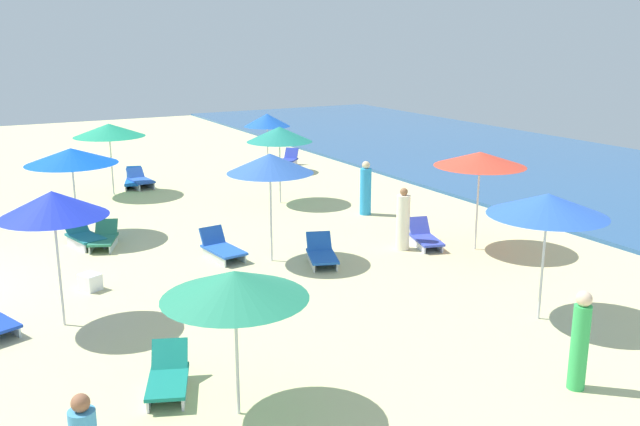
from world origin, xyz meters
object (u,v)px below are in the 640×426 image
umbrella_5 (548,205)px  beach_ball_1 (15,221)px  umbrella_1 (109,130)px  umbrella_7 (267,120)px  lounge_chair_1_1 (133,181)px  lounge_chair_2_0 (425,238)px  lounge_chair_6_0 (168,377)px  umbrella_4 (53,204)px  umbrella_0 (270,163)px  umbrella_6 (235,285)px  beachgoer_3 (580,341)px  lounge_chair_3_0 (104,238)px  umbrella_2 (480,159)px  lounge_chair_3_1 (84,236)px  cooler_box_2 (90,282)px  lounge_chair_1_0 (140,180)px  umbrella_3 (71,156)px  beachgoer_2 (366,190)px  lounge_chair_0_0 (322,254)px  lounge_chair_7_0 (287,160)px  umbrella_8 (279,134)px  beachgoer_1 (403,221)px  lounge_chair_0_1 (222,249)px

umbrella_5 → beach_ball_1: 15.28m
umbrella_1 → umbrella_7: size_ratio=1.06×
lounge_chair_1_1 → lounge_chair_2_0: lounge_chair_1_1 is taller
lounge_chair_6_0 → umbrella_4: bearing=127.3°
umbrella_0 → umbrella_6: bearing=-28.8°
lounge_chair_6_0 → beachgoer_3: beachgoer_3 is taller
lounge_chair_3_0 → beachgoer_3: 12.49m
beach_ball_1 → umbrella_2: bearing=51.3°
lounge_chair_3_1 → beach_ball_1: (-3.08, -1.42, -0.10)m
cooler_box_2 → lounge_chair_3_0: bearing=137.3°
lounge_chair_1_0 → umbrella_5: umbrella_5 is taller
umbrella_3 → umbrella_6: (10.80, 0.39, -0.25)m
umbrella_6 → beachgoer_3: 5.54m
umbrella_6 → beachgoer_2: bearing=138.7°
umbrella_5 → lounge_chair_6_0: size_ratio=1.76×
lounge_chair_3_1 → lounge_chair_1_1: bearing=51.9°
lounge_chair_0_0 → umbrella_2: size_ratio=0.58×
umbrella_3 → lounge_chair_7_0: bearing=124.6°
lounge_chair_1_0 → umbrella_3: bearing=-125.3°
umbrella_2 → umbrella_6: 9.81m
umbrella_8 → beachgoer_1: (6.24, 0.58, -1.55)m
beachgoer_2 → beach_ball_1: size_ratio=5.45×
lounge_chair_0_1 → lounge_chair_3_0: bearing=127.9°
umbrella_0 → beachgoer_1: size_ratio=1.65×
umbrella_5 → umbrella_6: umbrella_5 is taller
umbrella_1 → lounge_chair_1_0: (-0.71, 1.14, -2.01)m
lounge_chair_7_0 → umbrella_8: size_ratio=0.57×
lounge_chair_0_0 → umbrella_6: 7.37m
lounge_chair_1_1 → lounge_chair_3_0: size_ratio=1.09×
umbrella_1 → umbrella_6: 15.88m
lounge_chair_0_0 → beachgoer_3: size_ratio=0.90×
lounge_chair_2_0 → lounge_chair_3_0: 8.57m
umbrella_1 → umbrella_3: umbrella_3 is taller
umbrella_8 → beachgoer_3: 13.86m
lounge_chair_0_0 → beach_ball_1: size_ratio=4.83×
lounge_chair_1_0 → beach_ball_1: (3.49, -4.65, -0.11)m
lounge_chair_0_1 → lounge_chair_3_0: 3.40m
lounge_chair_3_0 → lounge_chair_6_0: size_ratio=0.98×
beachgoer_1 → beachgoer_3: bearing=1.7°
lounge_chair_3_1 → umbrella_0: bearing=-56.6°
lounge_chair_1_1 → umbrella_3: umbrella_3 is taller
umbrella_2 → beachgoer_1: 2.53m
umbrella_1 → umbrella_2: bearing=31.8°
lounge_chair_6_0 → umbrella_8: bearing=77.8°
beachgoer_3 → umbrella_4: bearing=-70.9°
lounge_chair_3_1 → beachgoer_2: 8.46m
lounge_chair_7_0 → umbrella_0: bearing=-72.2°
lounge_chair_6_0 → umbrella_0: bearing=72.4°
lounge_chair_0_1 → lounge_chair_3_0: lounge_chair_0_1 is taller
lounge_chair_2_0 → umbrella_6: (5.52, -7.62, 1.82)m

